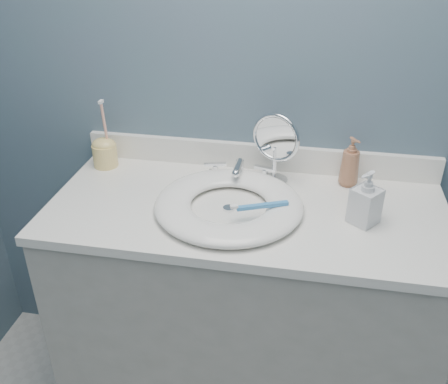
% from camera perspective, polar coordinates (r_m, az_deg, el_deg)
% --- Properties ---
extents(back_wall, '(2.20, 0.02, 2.40)m').
position_cam_1_polar(back_wall, '(1.65, 4.27, 12.88)').
color(back_wall, '#4B6570').
rests_on(back_wall, ground).
extents(vanity_cabinet, '(1.20, 0.55, 0.85)m').
position_cam_1_polar(vanity_cabinet, '(1.81, 2.26, -14.02)').
color(vanity_cabinet, '#B3ADA3').
rests_on(vanity_cabinet, ground).
extents(countertop, '(1.22, 0.57, 0.03)m').
position_cam_1_polar(countertop, '(1.54, 2.58, -2.10)').
color(countertop, white).
rests_on(countertop, vanity_cabinet).
extents(backsplash, '(1.22, 0.02, 0.09)m').
position_cam_1_polar(backsplash, '(1.74, 3.89, 4.08)').
color(backsplash, white).
rests_on(backsplash, countertop).
extents(basin, '(0.45, 0.45, 0.04)m').
position_cam_1_polar(basin, '(1.50, 0.56, -1.41)').
color(basin, white).
rests_on(basin, countertop).
extents(drain, '(0.04, 0.04, 0.01)m').
position_cam_1_polar(drain, '(1.51, 0.56, -1.90)').
color(drain, silver).
rests_on(drain, countertop).
extents(faucet, '(0.25, 0.13, 0.07)m').
position_cam_1_polar(faucet, '(1.67, 1.75, 2.28)').
color(faucet, silver).
rests_on(faucet, countertop).
extents(makeup_mirror, '(0.16, 0.09, 0.24)m').
position_cam_1_polar(makeup_mirror, '(1.62, 5.91, 5.28)').
color(makeup_mirror, silver).
rests_on(makeup_mirror, countertop).
extents(soap_bottle_amber, '(0.09, 0.09, 0.17)m').
position_cam_1_polar(soap_bottle_amber, '(1.66, 14.24, 3.36)').
color(soap_bottle_amber, '#9A6345').
rests_on(soap_bottle_amber, countertop).
extents(soap_bottle_clear, '(0.10, 0.10, 0.16)m').
position_cam_1_polar(soap_bottle_clear, '(1.47, 15.96, -0.65)').
color(soap_bottle_clear, silver).
rests_on(soap_bottle_clear, countertop).
extents(toothbrush_holder, '(0.09, 0.09, 0.24)m').
position_cam_1_polar(toothbrush_holder, '(1.80, -13.49, 4.55)').
color(toothbrush_holder, '#EDCF76').
rests_on(toothbrush_holder, countertop).
extents(toothbrush_lying, '(0.17, 0.08, 0.02)m').
position_cam_1_polar(toothbrush_lying, '(1.45, 4.17, -1.61)').
color(toothbrush_lying, '#3784C6').
rests_on(toothbrush_lying, basin).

